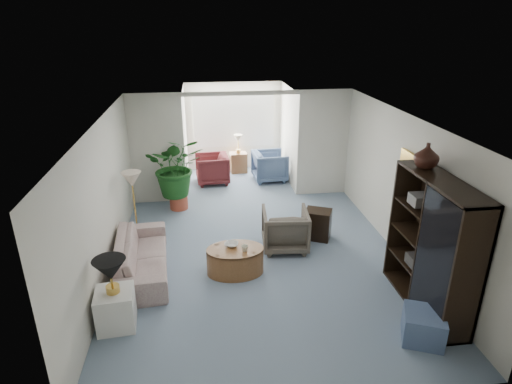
{
  "coord_description": "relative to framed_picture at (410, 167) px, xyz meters",
  "views": [
    {
      "loc": [
        -0.93,
        -6.4,
        3.97
      ],
      "look_at": [
        0.0,
        0.6,
        1.1
      ],
      "focal_mm": 30.14,
      "sensor_mm": 36.0,
      "label": 1
    }
  ],
  "objects": [
    {
      "name": "floor",
      "position": [
        -2.46,
        0.1,
        -1.7
      ],
      "size": [
        6.0,
        6.0,
        0.0
      ],
      "primitive_type": "plane",
      "color": "gray",
      "rests_on": "ground"
    },
    {
      "name": "sunroom_floor",
      "position": [
        -2.46,
        4.2,
        -1.7
      ],
      "size": [
        2.6,
        2.6,
        0.0
      ],
      "primitive_type": "plane",
      "color": "gray",
      "rests_on": "ground"
    },
    {
      "name": "back_pier_left",
      "position": [
        -4.36,
        3.1,
        -0.45
      ],
      "size": [
        1.2,
        0.12,
        2.5
      ],
      "primitive_type": "cube",
      "color": "silver",
      "rests_on": "ground"
    },
    {
      "name": "back_pier_right",
      "position": [
        -0.56,
        3.1,
        -0.45
      ],
      "size": [
        1.2,
        0.12,
        2.5
      ],
      "primitive_type": "cube",
      "color": "silver",
      "rests_on": "ground"
    },
    {
      "name": "back_header",
      "position": [
        -2.46,
        3.1,
        0.75
      ],
      "size": [
        2.6,
        0.12,
        0.1
      ],
      "primitive_type": "cube",
      "color": "silver",
      "rests_on": "back_pier_left"
    },
    {
      "name": "window_pane",
      "position": [
        -2.46,
        5.28,
        -0.3
      ],
      "size": [
        2.2,
        0.02,
        1.5
      ],
      "primitive_type": "cube",
      "color": "white"
    },
    {
      "name": "window_blinds",
      "position": [
        -2.46,
        5.25,
        -0.3
      ],
      "size": [
        2.2,
        0.02,
        1.5
      ],
      "primitive_type": "cube",
      "color": "white"
    },
    {
      "name": "framed_picture",
      "position": [
        0.0,
        0.0,
        0.0
      ],
      "size": [
        0.04,
        0.5,
        0.4
      ],
      "primitive_type": "cube",
      "color": "#B1A68E"
    },
    {
      "name": "sofa",
      "position": [
        -4.46,
        0.1,
        -1.4
      ],
      "size": [
        0.96,
        2.11,
        0.6
      ],
      "primitive_type": "imported",
      "rotation": [
        0.0,
        0.0,
        1.65
      ],
      "color": "beige",
      "rests_on": "ground"
    },
    {
      "name": "end_table",
      "position": [
        -4.66,
        -1.25,
        -1.42
      ],
      "size": [
        0.54,
        0.54,
        0.55
      ],
      "primitive_type": "cube",
      "rotation": [
        0.0,
        0.0,
        0.08
      ],
      "color": "white",
      "rests_on": "ground"
    },
    {
      "name": "table_lamp",
      "position": [
        -4.66,
        -1.25,
        -0.8
      ],
      "size": [
        0.44,
        0.44,
        0.3
      ],
      "primitive_type": "cone",
      "color": "black",
      "rests_on": "end_table"
    },
    {
      "name": "floor_lamp",
      "position": [
        -4.67,
        1.24,
        -0.45
      ],
      "size": [
        0.36,
        0.36,
        0.28
      ],
      "primitive_type": "cone",
      "color": "beige",
      "rests_on": "ground"
    },
    {
      "name": "coffee_table",
      "position": [
        -2.92,
        -0.12,
        -1.47
      ],
      "size": [
        1.2,
        1.2,
        0.45
      ],
      "primitive_type": "cylinder",
      "rotation": [
        0.0,
        0.0,
        -0.32
      ],
      "color": "brown",
      "rests_on": "ground"
    },
    {
      "name": "coffee_bowl",
      "position": [
        -2.97,
        -0.02,
        -1.22
      ],
      "size": [
        0.28,
        0.28,
        0.05
      ],
      "primitive_type": "imported",
      "rotation": [
        0.0,
        0.0,
        -0.32
      ],
      "color": "beige",
      "rests_on": "coffee_table"
    },
    {
      "name": "coffee_cup",
      "position": [
        -2.77,
        -0.22,
        -1.2
      ],
      "size": [
        0.14,
        0.14,
        0.1
      ],
      "primitive_type": "imported",
      "rotation": [
        0.0,
        0.0,
        -0.32
      ],
      "color": "beige",
      "rests_on": "coffee_table"
    },
    {
      "name": "wingback_chair",
      "position": [
        -1.94,
        0.59,
        -1.32
      ],
      "size": [
        0.88,
        0.9,
        0.76
      ],
      "primitive_type": "imported",
      "rotation": [
        0.0,
        0.0,
        3.06
      ],
      "color": "#5C5449",
      "rests_on": "ground"
    },
    {
      "name": "side_table_dark",
      "position": [
        -1.24,
        0.89,
        -1.41
      ],
      "size": [
        0.6,
        0.55,
        0.58
      ],
      "primitive_type": "cube",
      "rotation": [
        0.0,
        0.0,
        -0.44
      ],
      "color": "black",
      "rests_on": "ground"
    },
    {
      "name": "entertainment_cabinet",
      "position": [
        -0.23,
        -1.36,
        -0.71
      ],
      "size": [
        0.48,
        1.78,
        1.98
      ],
      "primitive_type": "cube",
      "color": "black",
      "rests_on": "ground"
    },
    {
      "name": "cabinet_urn",
      "position": [
        -0.23,
        -0.86,
        0.46
      ],
      "size": [
        0.35,
        0.35,
        0.36
      ],
      "primitive_type": "imported",
      "color": "#331711",
      "rests_on": "entertainment_cabinet"
    },
    {
      "name": "ottoman",
      "position": [
        -0.61,
        -2.07,
        -1.49
      ],
      "size": [
        0.67,
        0.67,
        0.41
      ],
      "primitive_type": "cube",
      "rotation": [
        0.0,
        0.0,
        -0.41
      ],
      "color": "slate",
      "rests_on": "ground"
    },
    {
      "name": "plant_pot",
      "position": [
        -3.94,
        2.65,
        -1.54
      ],
      "size": [
        0.4,
        0.4,
        0.32
      ],
      "primitive_type": "cylinder",
      "color": "#B04933",
      "rests_on": "ground"
    },
    {
      "name": "house_plant",
      "position": [
        -3.94,
        2.65,
        -0.71
      ],
      "size": [
        1.21,
        1.05,
        1.35
      ],
      "primitive_type": "imported",
      "color": "#1B4F1B",
      "rests_on": "plant_pot"
    },
    {
      "name": "sunroom_chair_blue",
      "position": [
        -1.63,
        4.18,
        -1.31
      ],
      "size": [
        0.9,
        0.88,
        0.77
      ],
      "primitive_type": "imported",
      "rotation": [
        0.0,
        0.0,
        1.64
      ],
      "color": "slate",
      "rests_on": "ground"
    },
    {
      "name": "sunroom_chair_maroon",
      "position": [
        -3.13,
        4.18,
        -1.33
      ],
      "size": [
        0.87,
        0.85,
        0.75
      ],
      "primitive_type": "imported",
      "rotation": [
        0.0,
        0.0,
        -1.5
      ],
      "color": "maroon",
      "rests_on": "ground"
    },
    {
      "name": "sunroom_table",
      "position": [
        -2.38,
        4.93,
        -1.43
      ],
      "size": [
        0.47,
        0.38,
        0.55
      ],
      "primitive_type": "cube",
      "rotation": [
        0.0,
        0.0,
        0.07
      ],
      "color": "brown",
      "rests_on": "ground"
    },
    {
      "name": "shelf_clutter",
      "position": [
        -0.28,
        -1.45,
        -0.61
      ],
      "size": [
        0.3,
        1.18,
        1.06
      ],
      "color": "#5D5A57",
      "rests_on": "entertainment_cabinet"
    }
  ]
}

